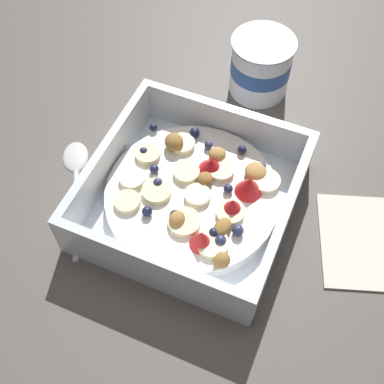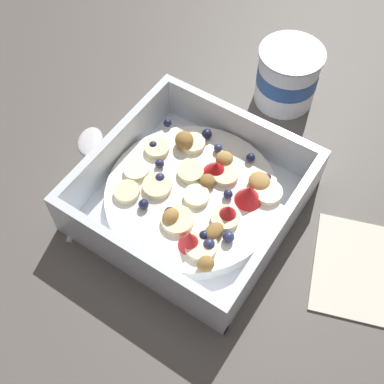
% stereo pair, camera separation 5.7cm
% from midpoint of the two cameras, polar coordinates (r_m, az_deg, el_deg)
% --- Properties ---
extents(ground_plane, '(2.40, 2.40, 0.00)m').
position_cam_midpoint_polar(ground_plane, '(0.59, 3.88, -1.52)').
color(ground_plane, '#56514C').
extents(fruit_bowl, '(0.22, 0.22, 0.06)m').
position_cam_midpoint_polar(fruit_bowl, '(0.57, 2.99, -0.74)').
color(fruit_bowl, white).
rests_on(fruit_bowl, ground).
extents(spoon, '(0.10, 0.16, 0.01)m').
position_cam_midpoint_polar(spoon, '(0.64, -9.42, 4.02)').
color(spoon, silver).
rests_on(spoon, ground).
extents(yogurt_cup, '(0.08, 0.08, 0.08)m').
position_cam_midpoint_polar(yogurt_cup, '(0.69, 13.50, 12.45)').
color(yogurt_cup, white).
rests_on(yogurt_cup, ground).
extents(folded_napkin, '(0.15, 0.15, 0.01)m').
position_cam_midpoint_polar(folded_napkin, '(0.59, 22.23, -8.54)').
color(folded_napkin, silver).
rests_on(folded_napkin, ground).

